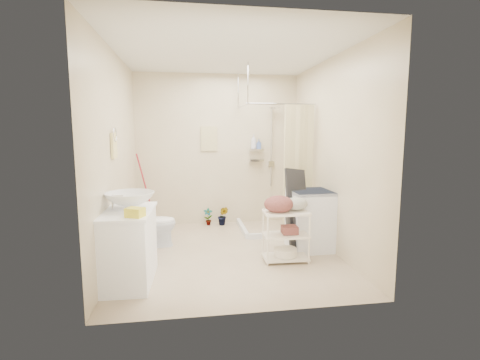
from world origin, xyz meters
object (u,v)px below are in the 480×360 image
object	(u,v)px
toilet	(152,223)
washing_machine	(310,220)
vanity	(130,246)
laundry_rack	(286,231)

from	to	relation	value
toilet	washing_machine	size ratio (longest dim) A/B	0.81
vanity	toilet	xyz separation A→B (m)	(0.12, 1.18, -0.06)
laundry_rack	toilet	bearing A→B (deg)	155.96
washing_machine	laundry_rack	bearing A→B (deg)	-140.64
toilet	laundry_rack	distance (m)	1.90
toilet	laundry_rack	xyz separation A→B (m)	(1.71, -0.83, 0.05)
laundry_rack	washing_machine	bearing A→B (deg)	42.93
toilet	washing_machine	bearing A→B (deg)	-106.66
washing_machine	laundry_rack	distance (m)	0.62
vanity	laundry_rack	world-z (taller)	vanity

